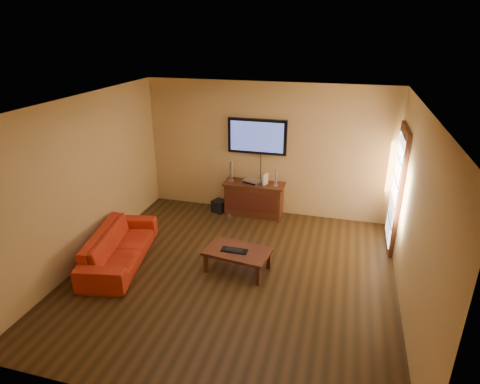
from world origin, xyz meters
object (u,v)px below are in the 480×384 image
at_px(bottle, 229,217).
at_px(speaker_left, 231,172).
at_px(television, 257,136).
at_px(coffee_table, 238,253).
at_px(game_console, 265,179).
at_px(media_console, 254,199).
at_px(speaker_right, 276,178).
at_px(subwoofer, 219,206).
at_px(sofa, 119,241).
at_px(keyboard, 234,250).
at_px(av_receiver, 252,182).

bearing_deg(bottle, speaker_left, 100.84).
distance_m(television, coffee_table, 2.66).
bearing_deg(game_console, media_console, -163.52).
xyz_separation_m(speaker_right, subwoofer, (-1.19, -0.05, -0.73)).
bearing_deg(speaker_right, coffee_table, -95.96).
distance_m(sofa, speaker_right, 3.24).
height_order(media_console, speaker_right, speaker_right).
xyz_separation_m(sofa, keyboard, (1.92, 0.23, 0.00)).
xyz_separation_m(sofa, speaker_right, (2.18, 2.35, 0.48)).
relative_size(bottle, keyboard, 0.52).
height_order(television, av_receiver, television).
bearing_deg(television, media_console, -90.00).
bearing_deg(media_console, television, 90.00).
relative_size(speaker_left, bottle, 1.86).
relative_size(subwoofer, keyboard, 0.61).
relative_size(speaker_left, speaker_right, 1.14).
xyz_separation_m(media_console, subwoofer, (-0.74, -0.07, -0.22)).
height_order(speaker_right, game_console, speaker_right).
bearing_deg(sofa, subwoofer, -34.77).
bearing_deg(coffee_table, television, 95.73).
relative_size(sofa, speaker_right, 5.46).
distance_m(television, bottle, 1.71).
bearing_deg(game_console, speaker_right, 17.10).
bearing_deg(keyboard, subwoofer, 114.15).
height_order(television, game_console, television).
distance_m(speaker_right, subwoofer, 1.40).
xyz_separation_m(sofa, game_console, (1.96, 2.36, 0.43)).
bearing_deg(speaker_left, subwoofer, -162.36).
bearing_deg(coffee_table, keyboard, -142.79).
height_order(speaker_right, av_receiver, speaker_right).
height_order(television, keyboard, television).
relative_size(sofa, speaker_left, 4.79).
bearing_deg(av_receiver, bottle, -110.54).
xyz_separation_m(speaker_right, bottle, (-0.85, -0.43, -0.76)).
bearing_deg(bottle, television, 58.07).
bearing_deg(sofa, television, -45.52).
height_order(subwoofer, bottle, subwoofer).
relative_size(television, game_console, 5.22).
bearing_deg(television, speaker_left, -159.66).
relative_size(television, speaker_left, 2.96).
bearing_deg(av_receiver, speaker_left, -164.19).
distance_m(media_console, game_console, 0.52).
bearing_deg(sofa, speaker_right, -54.34).
height_order(media_console, bottle, media_console).
bearing_deg(coffee_table, game_console, 90.03).
xyz_separation_m(game_console, subwoofer, (-0.97, -0.06, -0.68)).
bearing_deg(av_receiver, subwoofer, -156.22).
height_order(sofa, game_console, game_console).
distance_m(sofa, keyboard, 1.93).
xyz_separation_m(media_console, television, (-0.00, 0.20, 1.28)).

